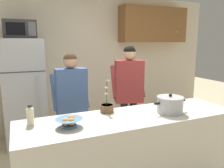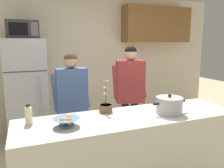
{
  "view_description": "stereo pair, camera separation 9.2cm",
  "coord_description": "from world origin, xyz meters",
  "px_view_note": "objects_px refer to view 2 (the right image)",
  "views": [
    {
      "loc": [
        -1.1,
        -1.99,
        1.69
      ],
      "look_at": [
        0.0,
        0.55,
        1.17
      ],
      "focal_mm": 35.73,
      "sensor_mm": 36.0,
      "label": 1
    },
    {
      "loc": [
        -1.02,
        -2.03,
        1.69
      ],
      "look_at": [
        0.0,
        0.55,
        1.17
      ],
      "focal_mm": 35.73,
      "sensor_mm": 36.0,
      "label": 2
    }
  ],
  "objects_px": {
    "microwave": "(23,30)",
    "person_near_pot": "(72,98)",
    "bottle_near_edge": "(29,114)",
    "potted_orchid": "(106,107)",
    "cooking_pot": "(169,105)",
    "coffee_mug": "(163,101)",
    "refrigerator": "(27,92)",
    "person_by_sink": "(130,87)",
    "bread_bowl": "(67,121)"
  },
  "relations": [
    {
      "from": "microwave",
      "to": "person_near_pot",
      "type": "xyz_separation_m",
      "value": [
        0.54,
        -1.0,
        -0.92
      ]
    },
    {
      "from": "bottle_near_edge",
      "to": "potted_orchid",
      "type": "distance_m",
      "value": 0.82
    },
    {
      "from": "person_near_pot",
      "to": "potted_orchid",
      "type": "distance_m",
      "value": 0.65
    },
    {
      "from": "bottle_near_edge",
      "to": "cooking_pot",
      "type": "bearing_deg",
      "value": -8.85
    },
    {
      "from": "coffee_mug",
      "to": "bottle_near_edge",
      "type": "height_order",
      "value": "bottle_near_edge"
    },
    {
      "from": "refrigerator",
      "to": "coffee_mug",
      "type": "height_order",
      "value": "refrigerator"
    },
    {
      "from": "microwave",
      "to": "person_by_sink",
      "type": "bearing_deg",
      "value": -31.86
    },
    {
      "from": "bottle_near_edge",
      "to": "bread_bowl",
      "type": "bearing_deg",
      "value": -31.52
    },
    {
      "from": "refrigerator",
      "to": "bread_bowl",
      "type": "distance_m",
      "value": 1.92
    },
    {
      "from": "potted_orchid",
      "to": "microwave",
      "type": "bearing_deg",
      "value": 116.63
    },
    {
      "from": "person_near_pot",
      "to": "bottle_near_edge",
      "type": "bearing_deg",
      "value": -129.27
    },
    {
      "from": "microwave",
      "to": "bread_bowl",
      "type": "bearing_deg",
      "value": -80.47
    },
    {
      "from": "person_near_pot",
      "to": "microwave",
      "type": "bearing_deg",
      "value": 118.38
    },
    {
      "from": "person_near_pot",
      "to": "bread_bowl",
      "type": "bearing_deg",
      "value": -104.57
    },
    {
      "from": "person_by_sink",
      "to": "potted_orchid",
      "type": "height_order",
      "value": "person_by_sink"
    },
    {
      "from": "person_by_sink",
      "to": "potted_orchid",
      "type": "relative_size",
      "value": 4.44
    },
    {
      "from": "cooking_pot",
      "to": "potted_orchid",
      "type": "relative_size",
      "value": 1.1
    },
    {
      "from": "refrigerator",
      "to": "microwave",
      "type": "distance_m",
      "value": 1.01
    },
    {
      "from": "person_by_sink",
      "to": "bottle_near_edge",
      "type": "xyz_separation_m",
      "value": [
        -1.46,
        -0.78,
        -0.01
      ]
    },
    {
      "from": "microwave",
      "to": "refrigerator",
      "type": "bearing_deg",
      "value": 90.07
    },
    {
      "from": "microwave",
      "to": "bottle_near_edge",
      "type": "bearing_deg",
      "value": -90.31
    },
    {
      "from": "cooking_pot",
      "to": "coffee_mug",
      "type": "xyz_separation_m",
      "value": [
        0.12,
        0.31,
        -0.04
      ]
    },
    {
      "from": "cooking_pot",
      "to": "coffee_mug",
      "type": "relative_size",
      "value": 3.1
    },
    {
      "from": "refrigerator",
      "to": "bread_bowl",
      "type": "relative_size",
      "value": 6.88
    },
    {
      "from": "refrigerator",
      "to": "person_near_pot",
      "type": "bearing_deg",
      "value": -62.13
    },
    {
      "from": "bread_bowl",
      "to": "bottle_near_edge",
      "type": "xyz_separation_m",
      "value": [
        -0.32,
        0.2,
        0.05
      ]
    },
    {
      "from": "person_near_pot",
      "to": "cooking_pot",
      "type": "bearing_deg",
      "value": -45.2
    },
    {
      "from": "refrigerator",
      "to": "cooking_pot",
      "type": "distance_m",
      "value": 2.4
    },
    {
      "from": "bottle_near_edge",
      "to": "refrigerator",
      "type": "bearing_deg",
      "value": 89.69
    },
    {
      "from": "cooking_pot",
      "to": "potted_orchid",
      "type": "xyz_separation_m",
      "value": [
        -0.63,
        0.3,
        -0.04
      ]
    },
    {
      "from": "microwave",
      "to": "person_by_sink",
      "type": "relative_size",
      "value": 0.29
    },
    {
      "from": "microwave",
      "to": "bottle_near_edge",
      "type": "distance_m",
      "value": 1.89
    },
    {
      "from": "cooking_pot",
      "to": "coffee_mug",
      "type": "bearing_deg",
      "value": 67.83
    },
    {
      "from": "bottle_near_edge",
      "to": "potted_orchid",
      "type": "relative_size",
      "value": 0.53
    },
    {
      "from": "person_by_sink",
      "to": "coffee_mug",
      "type": "bearing_deg",
      "value": -80.93
    },
    {
      "from": "microwave",
      "to": "bottle_near_edge",
      "type": "relative_size",
      "value": 2.43
    },
    {
      "from": "cooking_pot",
      "to": "microwave",
      "type": "bearing_deg",
      "value": 127.03
    },
    {
      "from": "person_near_pot",
      "to": "bottle_near_edge",
      "type": "height_order",
      "value": "person_near_pot"
    },
    {
      "from": "microwave",
      "to": "cooking_pot",
      "type": "distance_m",
      "value": 2.54
    },
    {
      "from": "coffee_mug",
      "to": "bottle_near_edge",
      "type": "xyz_separation_m",
      "value": [
        -1.57,
        -0.08,
        0.05
      ]
    },
    {
      "from": "refrigerator",
      "to": "bread_bowl",
      "type": "xyz_separation_m",
      "value": [
        0.31,
        -1.9,
        0.1
      ]
    },
    {
      "from": "microwave",
      "to": "coffee_mug",
      "type": "relative_size",
      "value": 3.66
    },
    {
      "from": "bread_bowl",
      "to": "potted_orchid",
      "type": "bearing_deg",
      "value": 29.42
    },
    {
      "from": "microwave",
      "to": "coffee_mug",
      "type": "height_order",
      "value": "microwave"
    },
    {
      "from": "coffee_mug",
      "to": "bottle_near_edge",
      "type": "relative_size",
      "value": 0.66
    },
    {
      "from": "bottle_near_edge",
      "to": "potted_orchid",
      "type": "height_order",
      "value": "potted_orchid"
    },
    {
      "from": "refrigerator",
      "to": "bottle_near_edge",
      "type": "xyz_separation_m",
      "value": [
        -0.01,
        -1.7,
        0.14
      ]
    },
    {
      "from": "microwave",
      "to": "bread_bowl",
      "type": "xyz_separation_m",
      "value": [
        0.31,
        -1.87,
        -0.92
      ]
    },
    {
      "from": "potted_orchid",
      "to": "person_near_pot",
      "type": "bearing_deg",
      "value": 113.57
    },
    {
      "from": "person_by_sink",
      "to": "coffee_mug",
      "type": "relative_size",
      "value": 12.53
    }
  ]
}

